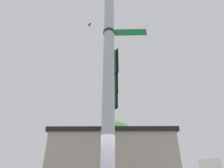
% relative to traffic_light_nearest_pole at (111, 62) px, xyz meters
% --- Properties ---
extents(signal_pole, '(0.31, 0.31, 7.31)m').
position_rel_traffic_light_nearest_pole_xyz_m(signal_pole, '(-1.76, 1.25, -2.33)').
color(signal_pole, '#ADB2B7').
rests_on(signal_pole, ground).
extents(mast_arm, '(5.34, 3.92, 0.17)m').
position_rel_traffic_light_nearest_pole_xyz_m(mast_arm, '(0.86, -0.64, 0.79)').
color(mast_arm, '#ADB2B7').
extents(traffic_light_nearest_pole, '(0.54, 0.49, 1.31)m').
position_rel_traffic_light_nearest_pole_xyz_m(traffic_light_nearest_pole, '(0.00, 0.00, 0.00)').
color(traffic_light_nearest_pole, black).
extents(traffic_light_mid_inner, '(0.54, 0.49, 1.31)m').
position_rel_traffic_light_nearest_pole_xyz_m(traffic_light_mid_inner, '(1.58, -1.14, 0.00)').
color(traffic_light_mid_inner, black).
extents(traffic_light_mid_outer, '(0.54, 0.49, 1.31)m').
position_rel_traffic_light_nearest_pole_xyz_m(traffic_light_mid_outer, '(3.15, -2.28, 0.00)').
color(traffic_light_mid_outer, black).
extents(street_name_sign, '(0.84, 1.09, 0.22)m').
position_rel_traffic_light_nearest_pole_xyz_m(street_name_sign, '(-1.91, 1.04, -0.45)').
color(street_name_sign, '#147238').
extents(bird_flying, '(0.30, 0.20, 0.07)m').
position_rel_traffic_light_nearest_pole_xyz_m(bird_flying, '(2.82, -0.26, 4.59)').
color(bird_flying, black).
extents(tree_by_storefront, '(3.46, 3.46, 6.55)m').
position_rel_traffic_light_nearest_pole_xyz_m(tree_by_storefront, '(8.26, -6.05, -1.19)').
color(tree_by_storefront, '#4C3823').
rests_on(tree_by_storefront, ground).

